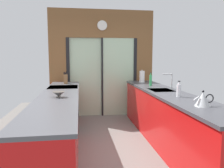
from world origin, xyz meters
TOP-DOWN VIEW (x-y plane):
  - ground_plane at (0.00, 0.60)m, footprint 5.04×7.60m
  - back_wall_unit at (0.00, 2.40)m, footprint 2.64×0.12m
  - left_counter_run at (-0.91, 0.13)m, footprint 0.62×3.80m
  - right_counter_run at (0.91, 0.30)m, footprint 0.62×3.80m
  - sink_faucet at (1.06, 0.55)m, footprint 0.19×0.02m
  - oven_range at (-0.91, 1.25)m, footprint 0.60×0.60m
  - mixing_bowl at (-0.89, 0.05)m, footprint 0.19×0.19m
  - knife_block at (-0.89, 1.81)m, footprint 0.09×0.14m
  - kettle at (0.89, -0.83)m, footprint 0.27×0.19m
  - soap_bottle_near at (0.89, -0.17)m, footprint 0.07×0.07m
  - soap_bottle_far at (0.89, 1.16)m, footprint 0.05×0.05m
  - paper_towel_roll at (0.89, 1.82)m, footprint 0.14×0.14m

SIDE VIEW (x-z plane):
  - ground_plane at x=0.00m, z-range -0.02..0.00m
  - oven_range at x=-0.91m, z-range 0.00..0.92m
  - right_counter_run at x=0.91m, z-range 0.00..0.92m
  - left_counter_run at x=-0.91m, z-range 0.01..0.93m
  - mixing_bowl at x=-0.89m, z-range 0.92..1.01m
  - kettle at x=0.89m, z-range 0.91..1.10m
  - soap_bottle_near at x=0.89m, z-range 0.90..1.14m
  - knife_block at x=-0.89m, z-range 0.89..1.17m
  - soap_bottle_far at x=0.89m, z-range 0.90..1.18m
  - paper_towel_roll at x=0.89m, z-range 0.90..1.20m
  - sink_faucet at x=1.06m, z-range 0.97..1.26m
  - back_wall_unit at x=0.00m, z-range 0.17..2.87m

